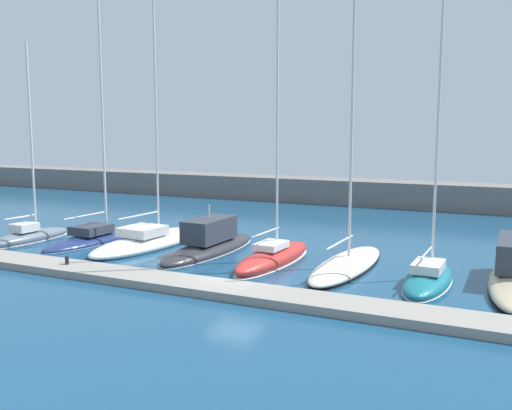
{
  "coord_description": "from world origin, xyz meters",
  "views": [
    {
      "loc": [
        12.2,
        -23.49,
        7.44
      ],
      "look_at": [
        -0.42,
        3.35,
        3.39
      ],
      "focal_mm": 39.15,
      "sensor_mm": 36.0,
      "label": 1
    }
  ],
  "objects_px": {
    "sailboat_navy_second": "(97,237)",
    "sailboat_red_fifth": "(273,256)",
    "dock_bollard": "(67,260)",
    "sailboat_ivory_sixth": "(347,262)",
    "sailboat_white_third": "(150,240)",
    "motorboat_charcoal_fourth": "(210,244)",
    "sailboat_slate_nearest": "(29,235)",
    "sailboat_teal_seventh": "(428,277)"
  },
  "relations": [
    {
      "from": "sailboat_navy_second",
      "to": "sailboat_red_fifth",
      "type": "relative_size",
      "value": 0.99
    },
    {
      "from": "sailboat_red_fifth",
      "to": "dock_bollard",
      "type": "height_order",
      "value": "sailboat_red_fifth"
    },
    {
      "from": "sailboat_red_fifth",
      "to": "sailboat_ivory_sixth",
      "type": "bearing_deg",
      "value": -81.85
    },
    {
      "from": "sailboat_navy_second",
      "to": "sailboat_white_third",
      "type": "distance_m",
      "value": 4.15
    },
    {
      "from": "motorboat_charcoal_fourth",
      "to": "dock_bollard",
      "type": "xyz_separation_m",
      "value": [
        -4.47,
        -7.23,
        0.1
      ]
    },
    {
      "from": "sailboat_slate_nearest",
      "to": "sailboat_ivory_sixth",
      "type": "relative_size",
      "value": 0.68
    },
    {
      "from": "motorboat_charcoal_fourth",
      "to": "sailboat_teal_seventh",
      "type": "distance_m",
      "value": 13.19
    },
    {
      "from": "sailboat_white_third",
      "to": "sailboat_teal_seventh",
      "type": "xyz_separation_m",
      "value": [
        17.53,
        -1.74,
        0.0
      ]
    },
    {
      "from": "sailboat_teal_seventh",
      "to": "sailboat_navy_second",
      "type": "bearing_deg",
      "value": 87.55
    },
    {
      "from": "sailboat_slate_nearest",
      "to": "motorboat_charcoal_fourth",
      "type": "height_order",
      "value": "sailboat_slate_nearest"
    },
    {
      "from": "sailboat_white_third",
      "to": "sailboat_red_fifth",
      "type": "height_order",
      "value": "sailboat_white_third"
    },
    {
      "from": "sailboat_white_third",
      "to": "sailboat_red_fifth",
      "type": "xyz_separation_m",
      "value": [
        9.05,
        -0.94,
        0.07
      ]
    },
    {
      "from": "sailboat_red_fifth",
      "to": "motorboat_charcoal_fourth",
      "type": "bearing_deg",
      "value": 81.77
    },
    {
      "from": "sailboat_navy_second",
      "to": "sailboat_white_third",
      "type": "xyz_separation_m",
      "value": [
        4.14,
        0.27,
        0.09
      ]
    },
    {
      "from": "sailboat_red_fifth",
      "to": "sailboat_teal_seventh",
      "type": "height_order",
      "value": "sailboat_red_fifth"
    },
    {
      "from": "motorboat_charcoal_fourth",
      "to": "sailboat_teal_seventh",
      "type": "relative_size",
      "value": 0.67
    },
    {
      "from": "sailboat_ivory_sixth",
      "to": "sailboat_teal_seventh",
      "type": "height_order",
      "value": "sailboat_ivory_sixth"
    },
    {
      "from": "sailboat_ivory_sixth",
      "to": "dock_bollard",
      "type": "relative_size",
      "value": 44.41
    },
    {
      "from": "dock_bollard",
      "to": "sailboat_teal_seventh",
      "type": "bearing_deg",
      "value": 17.57
    },
    {
      "from": "motorboat_charcoal_fourth",
      "to": "sailboat_ivory_sixth",
      "type": "relative_size",
      "value": 0.49
    },
    {
      "from": "sailboat_teal_seventh",
      "to": "motorboat_charcoal_fourth",
      "type": "bearing_deg",
      "value": 84.15
    },
    {
      "from": "sailboat_slate_nearest",
      "to": "sailboat_ivory_sixth",
      "type": "bearing_deg",
      "value": -83.32
    },
    {
      "from": "sailboat_navy_second",
      "to": "sailboat_white_third",
      "type": "height_order",
      "value": "sailboat_white_third"
    },
    {
      "from": "sailboat_navy_second",
      "to": "motorboat_charcoal_fourth",
      "type": "xyz_separation_m",
      "value": [
        8.6,
        0.2,
        0.24
      ]
    },
    {
      "from": "sailboat_red_fifth",
      "to": "sailboat_ivory_sixth",
      "type": "distance_m",
      "value": 4.14
    },
    {
      "from": "sailboat_slate_nearest",
      "to": "sailboat_teal_seventh",
      "type": "relative_size",
      "value": 0.92
    },
    {
      "from": "sailboat_slate_nearest",
      "to": "sailboat_white_third",
      "type": "xyz_separation_m",
      "value": [
        8.14,
        2.29,
        -0.07
      ]
    },
    {
      "from": "sailboat_ivory_sixth",
      "to": "dock_bollard",
      "type": "bearing_deg",
      "value": 119.45
    },
    {
      "from": "sailboat_slate_nearest",
      "to": "sailboat_navy_second",
      "type": "distance_m",
      "value": 4.48
    },
    {
      "from": "sailboat_navy_second",
      "to": "motorboat_charcoal_fourth",
      "type": "height_order",
      "value": "sailboat_navy_second"
    },
    {
      "from": "sailboat_navy_second",
      "to": "dock_bollard",
      "type": "height_order",
      "value": "sailboat_navy_second"
    },
    {
      "from": "sailboat_white_third",
      "to": "sailboat_teal_seventh",
      "type": "relative_size",
      "value": 1.25
    },
    {
      "from": "sailboat_white_third",
      "to": "motorboat_charcoal_fourth",
      "type": "xyz_separation_m",
      "value": [
        4.46,
        -0.07,
        0.15
      ]
    },
    {
      "from": "sailboat_navy_second",
      "to": "sailboat_ivory_sixth",
      "type": "relative_size",
      "value": 0.82
    },
    {
      "from": "sailboat_slate_nearest",
      "to": "sailboat_navy_second",
      "type": "xyz_separation_m",
      "value": [
        3.99,
        2.02,
        -0.16
      ]
    },
    {
      "from": "motorboat_charcoal_fourth",
      "to": "dock_bollard",
      "type": "distance_m",
      "value": 8.5
    },
    {
      "from": "dock_bollard",
      "to": "sailboat_slate_nearest",
      "type": "bearing_deg",
      "value": 148.33
    },
    {
      "from": "sailboat_slate_nearest",
      "to": "sailboat_red_fifth",
      "type": "distance_m",
      "value": 17.24
    },
    {
      "from": "sailboat_red_fifth",
      "to": "dock_bollard",
      "type": "relative_size",
      "value": 36.93
    },
    {
      "from": "sailboat_white_third",
      "to": "sailboat_ivory_sixth",
      "type": "height_order",
      "value": "sailboat_ivory_sixth"
    },
    {
      "from": "sailboat_white_third",
      "to": "sailboat_slate_nearest",
      "type": "bearing_deg",
      "value": 109.58
    },
    {
      "from": "sailboat_teal_seventh",
      "to": "dock_bollard",
      "type": "distance_m",
      "value": 18.41
    }
  ]
}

